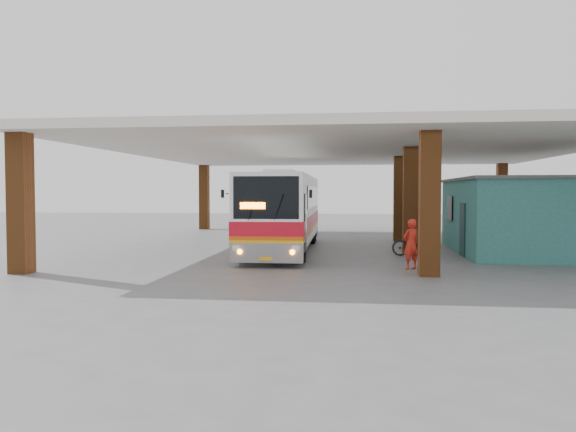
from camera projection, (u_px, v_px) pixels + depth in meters
The scene contains 8 objects.
ground at pixel (333, 262), 20.24m from camera, with size 90.00×90.00×0.00m, color #515154.
brick_columns at pixel (370, 200), 24.93m from camera, with size 20.10×21.60×4.35m.
canopy_roof at pixel (350, 150), 26.44m from camera, with size 21.00×23.00×0.30m, color silver.
shop_building at pixel (519, 215), 23.22m from camera, with size 5.20×8.20×3.11m.
coach_bus at pixel (284, 211), 24.09m from camera, with size 2.79×11.78×3.41m.
motorcycle at pixel (416, 244), 22.00m from camera, with size 0.64×1.84×0.97m, color black.
pedestrian at pixel (411, 244), 18.28m from camera, with size 0.60×0.39×1.65m, color red.
red_chair at pixel (436, 239), 25.73m from camera, with size 0.51×0.51×0.78m.
Camera 1 is at (0.85, -20.20, 2.52)m, focal length 35.00 mm.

